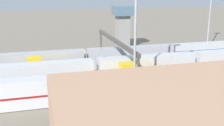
# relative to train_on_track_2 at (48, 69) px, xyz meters

# --- Properties ---
(ground_plane) EXTENTS (400.00, 400.00, 0.00)m
(ground_plane) POSITION_rel_train_on_track_2_xyz_m (-13.28, 2.50, -2.16)
(ground_plane) COLOR #756B5B
(track_bed_0) EXTENTS (140.00, 2.80, 0.12)m
(track_bed_0) POSITION_rel_train_on_track_2_xyz_m (-13.28, -10.00, -2.10)
(track_bed_0) COLOR #4C443D
(track_bed_0) RESTS_ON ground_plane
(track_bed_1) EXTENTS (140.00, 2.80, 0.12)m
(track_bed_1) POSITION_rel_train_on_track_2_xyz_m (-13.28, -5.00, -2.10)
(track_bed_1) COLOR #3D3833
(track_bed_1) RESTS_ON ground_plane
(track_bed_2) EXTENTS (140.00, 2.80, 0.12)m
(track_bed_2) POSITION_rel_train_on_track_2_xyz_m (-13.28, 0.00, -2.10)
(track_bed_2) COLOR #3D3833
(track_bed_2) RESTS_ON ground_plane
(track_bed_3) EXTENTS (140.00, 2.80, 0.12)m
(track_bed_3) POSITION_rel_train_on_track_2_xyz_m (-13.28, 5.00, -2.10)
(track_bed_3) COLOR #4C443D
(track_bed_3) RESTS_ON ground_plane
(track_bed_4) EXTENTS (140.00, 2.80, 0.12)m
(track_bed_4) POSITION_rel_train_on_track_2_xyz_m (-13.28, 10.00, -2.10)
(track_bed_4) COLOR #3D3833
(track_bed_4) RESTS_ON ground_plane
(track_bed_5) EXTENTS (140.00, 2.80, 0.12)m
(track_bed_5) POSITION_rel_train_on_track_2_xyz_m (-13.28, 15.00, -2.10)
(track_bed_5) COLOR #3D3833
(track_bed_5) RESTS_ON ground_plane
(train_on_track_2) EXTENTS (10.00, 3.00, 5.00)m
(train_on_track_2) POSITION_rel_train_on_track_2_xyz_m (0.00, 0.00, 0.00)
(train_on_track_2) COLOR gold
(train_on_track_2) RESTS_ON ground_plane
(train_on_track_0) EXTENTS (139.00, 3.06, 4.40)m
(train_on_track_0) POSITION_rel_train_on_track_2_xyz_m (-8.75, -10.00, -0.11)
(train_on_track_0) COLOR #285193
(train_on_track_0) RESTS_ON ground_plane
(train_on_track_4) EXTENTS (10.00, 3.00, 5.00)m
(train_on_track_4) POSITION_rel_train_on_track_2_xyz_m (-18.35, 10.00, 0.00)
(train_on_track_4) COLOR gold
(train_on_track_4) RESTS_ON ground_plane
(train_on_track_3) EXTENTS (95.60, 3.00, 5.00)m
(train_on_track_3) POSITION_rel_train_on_track_2_xyz_m (-10.00, 5.00, 0.46)
(train_on_track_3) COLOR silver
(train_on_track_3) RESTS_ON ground_plane
(train_on_track_1) EXTENTS (71.40, 3.00, 5.00)m
(train_on_track_1) POSITION_rel_train_on_track_2_xyz_m (2.48, -5.00, 0.46)
(train_on_track_1) COLOR #A8AAB2
(train_on_track_1) RESTS_ON ground_plane
(signal_gantry) EXTENTS (0.70, 30.00, 8.80)m
(signal_gantry) POSITION_rel_train_on_track_2_xyz_m (-15.22, 2.50, 5.40)
(signal_gantry) COLOR #4C4742
(signal_gantry) RESTS_ON ground_plane
(control_tower) EXTENTS (6.00, 6.00, 14.19)m
(control_tower) POSITION_rel_train_on_track_2_xyz_m (-25.85, -25.61, 6.11)
(control_tower) COLOR gray
(control_tower) RESTS_ON ground_plane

